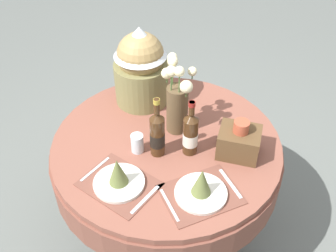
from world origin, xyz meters
TOP-DOWN VIEW (x-y plane):
  - ground at (0.00, 0.00)m, footprint 8.00×8.00m
  - dining_table at (0.00, 0.00)m, footprint 1.22×1.22m
  - place_setting_left at (-0.13, -0.34)m, footprint 0.41×0.36m
  - place_setting_right at (0.25, -0.30)m, footprint 0.43×0.42m
  - flower_vase at (0.03, 0.11)m, footprint 0.18×0.21m
  - wine_bottle_left at (-0.02, -0.09)m, footprint 0.07×0.07m
  - wine_bottle_centre at (0.13, -0.04)m, footprint 0.08×0.08m
  - tumbler_mid at (-0.12, -0.11)m, footprint 0.06×0.06m
  - gift_tub_back_left at (-0.24, 0.31)m, footprint 0.31×0.31m
  - woven_basket_side_right at (0.37, 0.02)m, footprint 0.20×0.17m

SIDE VIEW (x-z plane):
  - ground at x=0.00m, z-range 0.00..0.00m
  - dining_table at x=0.00m, z-range 0.23..0.97m
  - place_setting_left at x=-0.13m, z-range 0.70..0.86m
  - place_setting_right at x=0.25m, z-range 0.70..0.86m
  - tumbler_mid at x=-0.12m, z-range 0.73..0.83m
  - woven_basket_side_right at x=0.37m, z-range 0.71..0.91m
  - wine_bottle_centre at x=0.13m, z-range 0.70..1.01m
  - wine_bottle_left at x=-0.02m, z-range 0.69..1.03m
  - flower_vase at x=0.03m, z-range 0.71..1.14m
  - gift_tub_back_left at x=-0.24m, z-range 0.75..1.21m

